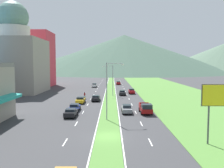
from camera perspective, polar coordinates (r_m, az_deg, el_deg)
The scene contains 50 objects.
ground_plane at distance 31.46m, azimuth -0.86°, elevation -12.44°, with size 600.00×600.00×0.00m, color #38383A.
grass_median at distance 90.53m, azimuth -0.23°, elevation -1.13°, with size 3.20×240.00×0.06m, color #518438.
grass_verge_right at distance 92.73m, azimuth 12.60°, elevation -1.11°, with size 24.00×240.00×0.06m, color #518438.
lane_dash_left_2 at distance 29.92m, azimuth -11.02°, elevation -13.43°, with size 0.16×2.80×0.01m, color silver.
lane_dash_left_3 at distance 38.37m, azimuth -8.43°, elevation -9.32°, with size 0.16×2.80×0.01m, color silver.
lane_dash_left_4 at distance 46.99m, azimuth -6.81°, elevation -6.69°, with size 0.16×2.80×0.01m, color silver.
lane_dash_left_5 at distance 55.70m, azimuth -5.71°, elevation -4.88°, with size 0.16×2.80×0.01m, color silver.
lane_dash_left_6 at distance 64.47m, azimuth -4.91°, elevation -3.56°, with size 0.16×2.80×0.01m, color silver.
lane_dash_left_7 at distance 73.28m, azimuth -4.30°, elevation -2.56°, with size 0.16×2.80×0.01m, color silver.
lane_dash_left_8 at distance 82.11m, azimuth -3.83°, elevation -1.77°, with size 0.16×2.80×0.01m, color silver.
lane_dash_left_9 at distance 90.95m, azimuth -3.45°, elevation -1.13°, with size 0.16×2.80×0.01m, color silver.
lane_dash_left_10 at distance 99.81m, azimuth -3.13°, elevation -0.61°, with size 0.16×2.80×0.01m, color silver.
lane_dash_left_11 at distance 108.68m, azimuth -2.87°, elevation -0.17°, with size 0.16×2.80×0.01m, color silver.
lane_dash_left_12 at distance 117.56m, azimuth -2.64°, elevation 0.20°, with size 0.16×2.80×0.01m, color silver.
lane_dash_left_13 at distance 126.44m, azimuth -2.45°, elevation 0.52°, with size 0.16×2.80×0.01m, color silver.
lane_dash_left_14 at distance 135.32m, azimuth -2.29°, elevation 0.80°, with size 0.16×2.80×0.01m, color silver.
lane_dash_left_15 at distance 144.21m, azimuth -2.14°, elevation 1.04°, with size 0.16×2.80×0.01m, color silver.
lane_dash_right_2 at distance 29.75m, azimuth 9.22°, elevation -13.52°, with size 0.16×2.80×0.01m, color silver.
lane_dash_right_3 at distance 38.24m, azimuth 7.08°, elevation -9.36°, with size 0.16×2.80×0.01m, color silver.
lane_dash_right_4 at distance 46.88m, azimuth 5.75°, elevation -6.71°, with size 0.16×2.80×0.01m, color silver.
lane_dash_right_5 at distance 55.61m, azimuth 4.84°, elevation -4.89°, with size 0.16×2.80×0.01m, color silver.
lane_dash_right_6 at distance 64.39m, azimuth 4.19°, elevation -3.57°, with size 0.16×2.80×0.01m, color silver.
lane_dash_right_7 at distance 73.21m, azimuth 3.69°, elevation -2.56°, with size 0.16×2.80×0.01m, color silver.
lane_dash_right_8 at distance 82.04m, azimuth 3.30°, elevation -1.77°, with size 0.16×2.80×0.01m, color silver.
lane_dash_right_9 at distance 90.90m, azimuth 2.99°, elevation -1.13°, with size 0.16×2.80×0.01m, color silver.
lane_dash_right_10 at distance 99.76m, azimuth 2.73°, elevation -0.61°, with size 0.16×2.80×0.01m, color silver.
lane_dash_right_11 at distance 108.63m, azimuth 2.51°, elevation -0.17°, with size 0.16×2.80×0.01m, color silver.
lane_dash_right_12 at distance 117.51m, azimuth 2.33°, elevation 0.20°, with size 0.16×2.80×0.01m, color silver.
lane_dash_right_13 at distance 126.40m, azimuth 2.17°, elevation 0.52°, with size 0.16×2.80×0.01m, color silver.
lane_dash_right_14 at distance 135.28m, azimuth 2.03°, elevation 0.80°, with size 0.16×2.80×0.01m, color silver.
lane_dash_right_15 at distance 144.18m, azimuth 1.92°, elevation 1.04°, with size 0.16×2.80×0.01m, color silver.
edge_line_median_left at distance 90.56m, azimuth -1.34°, elevation -1.15°, with size 0.16×240.00×0.01m, color silver.
edge_line_median_right at distance 90.54m, azimuth 0.88°, elevation -1.15°, with size 0.16×240.00×0.01m, color silver.
domed_building at distance 85.13m, azimuth -22.19°, elevation 5.89°, with size 18.51×18.51×29.54m.
midrise_colored at distance 106.10m, azimuth -18.05°, elevation 5.63°, with size 15.02×15.02×22.72m, color #D83847.
hill_far_left at distance 324.43m, azimuth -7.51°, elevation 5.39°, with size 178.28×178.28×26.37m, color #3D5647.
hill_far_center at distance 281.91m, azimuth 3.00°, elevation 7.24°, with size 236.85×236.85×43.26m, color #3D5647.
street_lamp_near at distance 39.50m, azimuth -0.72°, elevation -0.79°, with size 2.98×0.38×9.56m.
street_lamp_mid at distance 69.67m, azimuth -0.03°, elevation 1.37°, with size 3.21×0.28×8.96m.
car_0 at distance 72.14m, azimuth 2.56°, elevation -2.06°, with size 1.95×4.65×1.45m.
car_1 at distance 43.26m, azimuth -9.69°, elevation -6.69°, with size 2.04×4.35×1.48m.
car_2 at distance 60.88m, azimuth -3.78°, elevation -3.34°, with size 2.04×4.71×1.44m.
car_3 at distance 57.72m, azimuth -7.42°, elevation -3.79°, with size 2.00×4.50×1.53m.
car_5 at distance 96.87m, azimuth -4.13°, elevation -0.29°, with size 1.94×4.54×1.60m.
car_6 at distance 75.92m, azimuth 4.76°, elevation -1.71°, with size 1.90×4.66×1.55m.
car_7 at distance 108.90m, azimuth 1.63°, elevation 0.25°, with size 2.03×4.48×1.50m.
car_8 at distance 48.42m, azimuth -8.82°, elevation -5.49°, with size 1.98×4.59×1.45m.
car_9 at distance 46.18m, azimuth 3.61°, elevation -5.90°, with size 1.92×4.64×1.53m.
pickup_truck_0 at distance 45.77m, azimuth 8.12°, elevation -5.77°, with size 2.18×5.40×2.00m.
motorcycle_rider at distance 65.00m, azimuth -6.43°, elevation -2.85°, with size 0.36×2.00×1.80m.
Camera 1 is at (0.51, -30.05, 9.30)m, focal length 38.39 mm.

